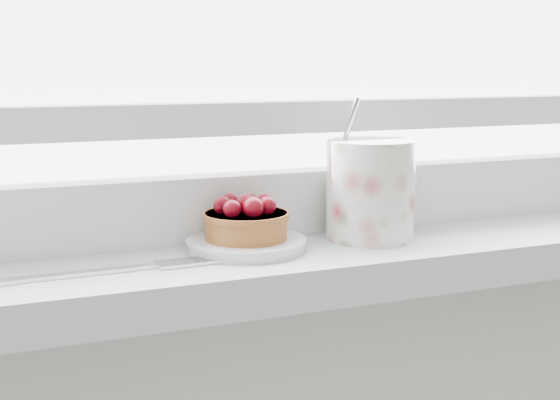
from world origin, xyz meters
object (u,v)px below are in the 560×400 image
raspberry_tart (246,220)px  floral_mug (372,187)px  fork (114,270)px  saucer (246,244)px

raspberry_tart → floral_mug: (0.15, 0.00, 0.02)m
floral_mug → fork: floral_mug is taller
saucer → floral_mug: floral_mug is taller
raspberry_tart → floral_mug: floral_mug is taller
saucer → raspberry_tart: size_ratio=1.41×
saucer → floral_mug: (0.15, 0.00, 0.05)m
raspberry_tart → fork: raspberry_tart is taller
floral_mug → saucer: bearing=-179.9°
floral_mug → fork: size_ratio=0.71×
saucer → fork: saucer is taller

